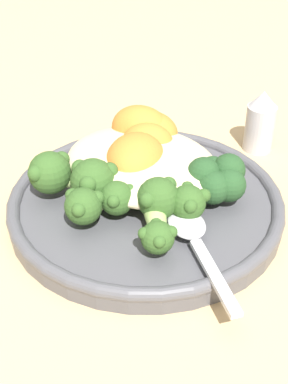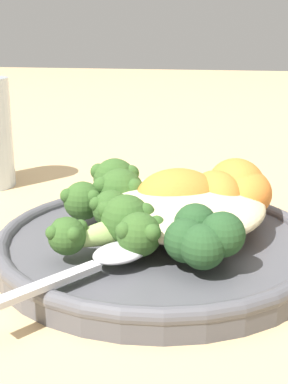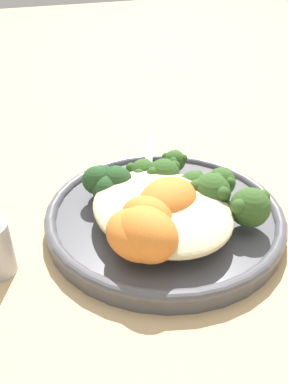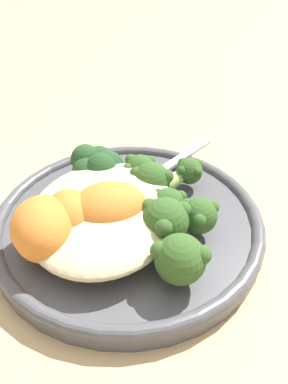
{
  "view_description": "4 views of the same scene",
  "coord_description": "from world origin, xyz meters",
  "px_view_note": "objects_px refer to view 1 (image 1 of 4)",
  "views": [
    {
      "loc": [
        0.23,
        -0.3,
        0.3
      ],
      "look_at": [
        -0.01,
        -0.03,
        0.04
      ],
      "focal_mm": 50.0,
      "sensor_mm": 36.0,
      "label": 1
    },
    {
      "loc": [
        0.35,
        0.06,
        0.17
      ],
      "look_at": [
        -0.02,
        -0.02,
        0.05
      ],
      "focal_mm": 50.0,
      "sensor_mm": 36.0,
      "label": 2
    },
    {
      "loc": [
        -0.28,
        0.18,
        0.24
      ],
      "look_at": [
        -0.0,
        0.01,
        0.03
      ],
      "focal_mm": 35.0,
      "sensor_mm": 36.0,
      "label": 3
    },
    {
      "loc": [
        -0.27,
        -0.05,
        0.24
      ],
      "look_at": [
        -0.01,
        -0.02,
        0.04
      ],
      "focal_mm": 35.0,
      "sensor_mm": 36.0,
      "label": 4
    }
  ],
  "objects_px": {
    "broccoli_stalk_2": "(98,200)",
    "broccoli_stalk_5": "(156,195)",
    "quinoa_mound": "(142,164)",
    "broccoli_stalk_1": "(97,180)",
    "broccoli_stalk_3": "(122,195)",
    "plate": "(146,203)",
    "broccoli_stalk_6": "(173,194)",
    "broccoli_stalk_0": "(75,174)",
    "kale_tuft": "(217,178)",
    "broccoli_stalk_4": "(152,212)",
    "sweet_potato_chunk_2": "(148,131)",
    "sweet_potato_chunk_3": "(135,159)",
    "spoon": "(192,233)",
    "salt_shaker": "(264,123)",
    "sweet_potato_chunk_0": "(148,144)",
    "sweet_potato_chunk_1": "(140,129)"
  },
  "relations": [
    {
      "from": "broccoli_stalk_2",
      "to": "broccoli_stalk_5",
      "type": "distance_m",
      "value": 0.05
    },
    {
      "from": "quinoa_mound",
      "to": "broccoli_stalk_1",
      "type": "bearing_deg",
      "value": -99.55
    },
    {
      "from": "broccoli_stalk_3",
      "to": "broccoli_stalk_5",
      "type": "bearing_deg",
      "value": 110.1
    },
    {
      "from": "plate",
      "to": "broccoli_stalk_6",
      "type": "xyz_separation_m",
      "value": [
        0.03,
        0.0,
        0.02
      ]
    },
    {
      "from": "plate",
      "to": "broccoli_stalk_5",
      "type": "distance_m",
      "value": 0.04
    },
    {
      "from": "broccoli_stalk_0",
      "to": "kale_tuft",
      "type": "relative_size",
      "value": 2.04
    },
    {
      "from": "broccoli_stalk_2",
      "to": "broccoli_stalk_4",
      "type": "relative_size",
      "value": 1.24
    },
    {
      "from": "kale_tuft",
      "to": "sweet_potato_chunk_2",
      "type": "bearing_deg",
      "value": 167.02
    },
    {
      "from": "broccoli_stalk_0",
      "to": "sweet_potato_chunk_2",
      "type": "relative_size",
      "value": 1.81
    },
    {
      "from": "broccoli_stalk_4",
      "to": "sweet_potato_chunk_3",
      "type": "height_order",
      "value": "sweet_potato_chunk_3"
    },
    {
      "from": "broccoli_stalk_4",
      "to": "sweet_potato_chunk_2",
      "type": "xyz_separation_m",
      "value": [
        -0.08,
        0.09,
        0.01
      ]
    },
    {
      "from": "sweet_potato_chunk_2",
      "to": "broccoli_stalk_3",
      "type": "bearing_deg",
      "value": -63.71
    },
    {
      "from": "kale_tuft",
      "to": "spoon",
      "type": "height_order",
      "value": "kale_tuft"
    },
    {
      "from": "broccoli_stalk_6",
      "to": "sweet_potato_chunk_3",
      "type": "xyz_separation_m",
      "value": [
        -0.05,
        0.01,
        0.01
      ]
    },
    {
      "from": "broccoli_stalk_4",
      "to": "sweet_potato_chunk_2",
      "type": "bearing_deg",
      "value": 174.8
    },
    {
      "from": "quinoa_mound",
      "to": "broccoli_stalk_6",
      "type": "relative_size",
      "value": 1.46
    },
    {
      "from": "plate",
      "to": "salt_shaker",
      "type": "bearing_deg",
      "value": 81.86
    },
    {
      "from": "broccoli_stalk_5",
      "to": "broccoli_stalk_6",
      "type": "distance_m",
      "value": 0.02
    },
    {
      "from": "kale_tuft",
      "to": "salt_shaker",
      "type": "height_order",
      "value": "salt_shaker"
    },
    {
      "from": "broccoli_stalk_5",
      "to": "sweet_potato_chunk_2",
      "type": "xyz_separation_m",
      "value": [
        -0.07,
        0.07,
        0.0
      ]
    },
    {
      "from": "plate",
      "to": "quinoa_mound",
      "type": "height_order",
      "value": "quinoa_mound"
    },
    {
      "from": "broccoli_stalk_1",
      "to": "sweet_potato_chunk_2",
      "type": "height_order",
      "value": "sweet_potato_chunk_2"
    },
    {
      "from": "broccoli_stalk_5",
      "to": "kale_tuft",
      "type": "xyz_separation_m",
      "value": [
        0.03,
        0.05,
        0.0
      ]
    },
    {
      "from": "quinoa_mound",
      "to": "broccoli_stalk_4",
      "type": "height_order",
      "value": "quinoa_mound"
    },
    {
      "from": "broccoli_stalk_0",
      "to": "kale_tuft",
      "type": "distance_m",
      "value": 0.12
    },
    {
      "from": "plate",
      "to": "broccoli_stalk_2",
      "type": "height_order",
      "value": "broccoli_stalk_2"
    },
    {
      "from": "sweet_potato_chunk_0",
      "to": "sweet_potato_chunk_1",
      "type": "distance_m",
      "value": 0.03
    },
    {
      "from": "broccoli_stalk_1",
      "to": "broccoli_stalk_3",
      "type": "relative_size",
      "value": 1.04
    },
    {
      "from": "broccoli_stalk_6",
      "to": "sweet_potato_chunk_3",
      "type": "relative_size",
      "value": 1.54
    },
    {
      "from": "kale_tuft",
      "to": "salt_shaker",
      "type": "distance_m",
      "value": 0.13
    },
    {
      "from": "sweet_potato_chunk_2",
      "to": "broccoli_stalk_0",
      "type": "bearing_deg",
      "value": -93.62
    },
    {
      "from": "broccoli_stalk_4",
      "to": "salt_shaker",
      "type": "distance_m",
      "value": 0.19
    },
    {
      "from": "broccoli_stalk_1",
      "to": "sweet_potato_chunk_1",
      "type": "height_order",
      "value": "sweet_potato_chunk_1"
    },
    {
      "from": "quinoa_mound",
      "to": "spoon",
      "type": "distance_m",
      "value": 0.09
    },
    {
      "from": "quinoa_mound",
      "to": "salt_shaker",
      "type": "xyz_separation_m",
      "value": [
        0.04,
        0.15,
        -0.0
      ]
    },
    {
      "from": "plate",
      "to": "broccoli_stalk_3",
      "type": "distance_m",
      "value": 0.04
    },
    {
      "from": "broccoli_stalk_5",
      "to": "sweet_potato_chunk_3",
      "type": "bearing_deg",
      "value": -172.8
    },
    {
      "from": "broccoli_stalk_2",
      "to": "kale_tuft",
      "type": "distance_m",
      "value": 0.11
    },
    {
      "from": "broccoli_stalk_3",
      "to": "spoon",
      "type": "height_order",
      "value": "broccoli_stalk_3"
    },
    {
      "from": "sweet_potato_chunk_0",
      "to": "sweet_potato_chunk_3",
      "type": "relative_size",
      "value": 0.76
    },
    {
      "from": "broccoli_stalk_3",
      "to": "broccoli_stalk_6",
      "type": "distance_m",
      "value": 0.04
    },
    {
      "from": "broccoli_stalk_5",
      "to": "kale_tuft",
      "type": "bearing_deg",
      "value": 99.74
    },
    {
      "from": "broccoli_stalk_2",
      "to": "broccoli_stalk_6",
      "type": "bearing_deg",
      "value": 139.21
    },
    {
      "from": "plate",
      "to": "sweet_potato_chunk_3",
      "type": "bearing_deg",
      "value": 151.33
    },
    {
      "from": "broccoli_stalk_3",
      "to": "broccoli_stalk_5",
      "type": "xyz_separation_m",
      "value": [
        0.02,
        0.02,
        0.0
      ]
    },
    {
      "from": "plate",
      "to": "broccoli_stalk_3",
      "type": "bearing_deg",
      "value": -96.02
    },
    {
      "from": "broccoli_stalk_5",
      "to": "kale_tuft",
      "type": "distance_m",
      "value": 0.06
    },
    {
      "from": "sweet_potato_chunk_0",
      "to": "salt_shaker",
      "type": "bearing_deg",
      "value": 65.68
    },
    {
      "from": "plate",
      "to": "broccoli_stalk_0",
      "type": "bearing_deg",
      "value": -147.47
    },
    {
      "from": "broccoli_stalk_2",
      "to": "broccoli_stalk_6",
      "type": "relative_size",
      "value": 1.2
    }
  ]
}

